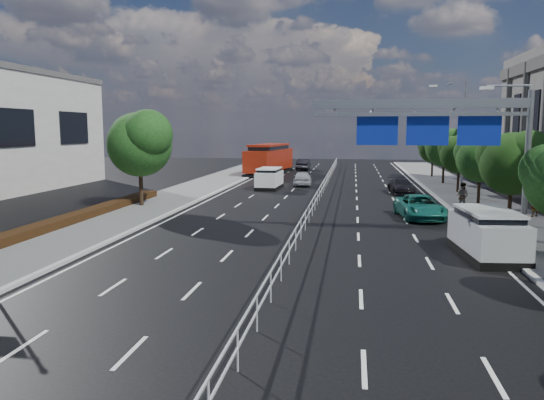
# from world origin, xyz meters

# --- Properties ---
(ground) EXTENTS (160.00, 160.00, 0.00)m
(ground) POSITION_xyz_m (0.00, 0.00, 0.00)
(ground) COLOR black
(ground) RESTS_ON ground
(kerb_near) EXTENTS (0.25, 140.00, 0.15)m
(kerb_near) POSITION_xyz_m (-9.00, 0.00, 0.07)
(kerb_near) COLOR silver
(kerb_near) RESTS_ON ground
(median_fence) EXTENTS (0.05, 85.00, 1.02)m
(median_fence) POSITION_xyz_m (0.00, 22.50, 0.53)
(median_fence) COLOR silver
(median_fence) RESTS_ON ground
(hedge_near) EXTENTS (1.00, 36.00, 0.44)m
(hedge_near) POSITION_xyz_m (-13.30, 5.00, 0.36)
(hedge_near) COLOR black
(hedge_near) RESTS_ON sidewalk_near
(overhead_gantry) EXTENTS (10.24, 0.38, 7.45)m
(overhead_gantry) POSITION_xyz_m (6.74, 10.05, 5.61)
(overhead_gantry) COLOR gray
(overhead_gantry) RESTS_ON ground
(streetlight_far) EXTENTS (2.78, 2.40, 9.00)m
(streetlight_far) POSITION_xyz_m (10.50, 26.00, 5.21)
(streetlight_far) COLOR gray
(streetlight_far) RESTS_ON ground
(near_tree_back) EXTENTS (4.84, 4.51, 6.69)m
(near_tree_back) POSITION_xyz_m (-11.94, 17.97, 4.61)
(near_tree_back) COLOR black
(near_tree_back) RESTS_ON ground
(far_tree_d) EXTENTS (3.85, 3.59, 5.34)m
(far_tree_d) POSITION_xyz_m (11.25, 14.48, 3.69)
(far_tree_d) COLOR black
(far_tree_d) RESTS_ON ground
(far_tree_e) EXTENTS (3.63, 3.38, 5.13)m
(far_tree_e) POSITION_xyz_m (11.25, 21.98, 3.56)
(far_tree_e) COLOR black
(far_tree_e) RESTS_ON ground
(far_tree_f) EXTENTS (3.52, 3.28, 5.02)m
(far_tree_f) POSITION_xyz_m (11.24, 29.48, 3.49)
(far_tree_f) COLOR black
(far_tree_f) RESTS_ON ground
(far_tree_g) EXTENTS (3.96, 3.69, 5.45)m
(far_tree_g) POSITION_xyz_m (11.25, 36.98, 3.75)
(far_tree_g) COLOR black
(far_tree_g) RESTS_ON ground
(far_tree_h) EXTENTS (3.41, 3.18, 4.91)m
(far_tree_h) POSITION_xyz_m (11.24, 44.48, 3.42)
(far_tree_h) COLOR black
(far_tree_h) RESTS_ON ground
(white_minivan) EXTENTS (2.06, 4.47, 1.91)m
(white_minivan) POSITION_xyz_m (-5.02, 30.67, 0.94)
(white_minivan) COLOR black
(white_minivan) RESTS_ON ground
(red_bus) EXTENTS (4.37, 12.34, 3.61)m
(red_bus) POSITION_xyz_m (-7.50, 46.35, 1.88)
(red_bus) COLOR black
(red_bus) RESTS_ON ground
(near_car_silver) EXTENTS (1.89, 4.21, 1.41)m
(near_car_silver) POSITION_xyz_m (-2.31, 33.93, 0.70)
(near_car_silver) COLOR #AFB1B7
(near_car_silver) RESTS_ON ground
(near_car_dark) EXTENTS (1.60, 4.57, 1.50)m
(near_car_dark) POSITION_xyz_m (-4.06, 53.49, 0.75)
(near_car_dark) COLOR black
(near_car_dark) RESTS_ON ground
(silver_minivan) EXTENTS (2.49, 5.04, 2.03)m
(silver_minivan) POSITION_xyz_m (8.13, 6.54, 1.00)
(silver_minivan) COLOR black
(silver_minivan) RESTS_ON ground
(parked_car_teal) EXTENTS (2.93, 5.32, 1.41)m
(parked_car_teal) POSITION_xyz_m (6.50, 16.15, 0.71)
(parked_car_teal) COLOR #166358
(parked_car_teal) RESTS_ON ground
(parked_car_dark) EXTENTS (2.19, 4.52, 1.27)m
(parked_car_dark) POSITION_xyz_m (6.50, 28.79, 0.63)
(parked_car_dark) COLOR black
(parked_car_dark) RESTS_ON ground
(pedestrian_a) EXTENTS (0.76, 0.71, 1.74)m
(pedestrian_a) POSITION_xyz_m (13.33, 16.99, 1.01)
(pedestrian_a) COLOR gray
(pedestrian_a) RESTS_ON sidewalk_far
(pedestrian_b) EXTENTS (1.09, 1.03, 1.77)m
(pedestrian_b) POSITION_xyz_m (9.60, 19.45, 1.03)
(pedestrian_b) COLOR gray
(pedestrian_b) RESTS_ON sidewalk_far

